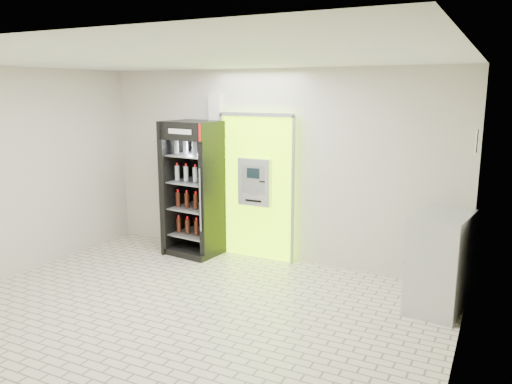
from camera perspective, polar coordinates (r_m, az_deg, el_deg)
The scene contains 7 objects.
ground at distance 6.23m, azimuth -8.39°, elevation -13.96°, with size 6.00×6.00×0.00m, color beige.
room_shell at distance 5.69m, azimuth -8.94°, elevation 3.04°, with size 6.00×6.00×6.00m.
atm_assembly at distance 7.94m, azimuth 0.19°, elevation 0.69°, with size 1.30×0.24×2.33m.
pillar at distance 8.32m, azimuth -4.51°, elevation 2.06°, with size 0.22×0.11×2.60m.
beverage_cooler at distance 8.22m, azimuth -6.94°, elevation 0.13°, with size 0.90×0.83×2.19m.
steel_cabinet at distance 6.57m, azimuth 20.27°, elevation -7.49°, with size 0.74×0.99×1.21m.
exit_sign at distance 6.00m, azimuth 23.87°, elevation 5.33°, with size 0.02×0.22×0.26m.
Camera 1 is at (3.29, -4.56, 2.68)m, focal length 35.00 mm.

